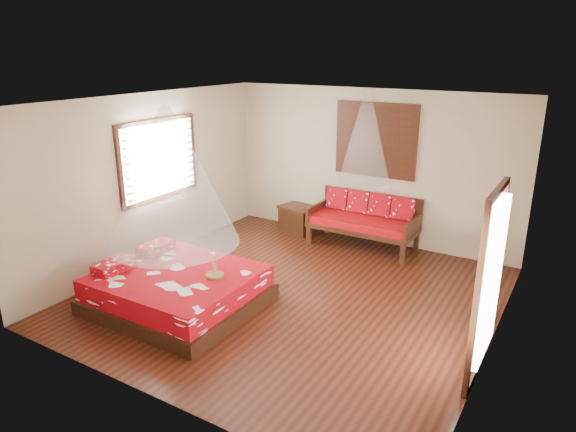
% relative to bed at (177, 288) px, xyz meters
% --- Properties ---
extents(room, '(5.54, 5.54, 2.84)m').
position_rel_bed_xyz_m(room, '(1.24, 1.10, 1.15)').
color(room, black).
rests_on(room, ground).
extents(bed, '(2.14, 1.94, 0.64)m').
position_rel_bed_xyz_m(bed, '(0.00, 0.00, 0.00)').
color(bed, black).
rests_on(bed, floor).
extents(daybed, '(1.92, 0.85, 0.97)m').
position_rel_bed_xyz_m(daybed, '(1.34, 3.49, 0.27)').
color(daybed, black).
rests_on(daybed, floor).
extents(storage_chest, '(0.84, 0.70, 0.51)m').
position_rel_bed_xyz_m(storage_chest, '(-0.07, 3.55, 0.00)').
color(storage_chest, black).
rests_on(storage_chest, floor).
extents(shutter_panel, '(1.52, 0.06, 1.32)m').
position_rel_bed_xyz_m(shutter_panel, '(1.34, 3.82, 1.65)').
color(shutter_panel, black).
rests_on(shutter_panel, wall_back).
extents(window_left, '(0.10, 1.74, 1.34)m').
position_rel_bed_xyz_m(window_left, '(-1.47, 1.30, 1.45)').
color(window_left, black).
rests_on(window_left, wall_left).
extents(glazed_door, '(0.08, 1.02, 2.16)m').
position_rel_bed_xyz_m(glazed_door, '(3.96, 0.50, 0.82)').
color(glazed_door, black).
rests_on(glazed_door, floor).
extents(wine_tray, '(0.26, 0.26, 0.21)m').
position_rel_bed_xyz_m(wine_tray, '(0.54, 0.19, 0.30)').
color(wine_tray, brown).
rests_on(wine_tray, bed).
extents(mosquito_net_main, '(1.77, 1.77, 1.80)m').
position_rel_bed_xyz_m(mosquito_net_main, '(0.02, 0.00, 1.60)').
color(mosquito_net_main, silver).
rests_on(mosquito_net_main, ceiling).
extents(mosquito_net_daybed, '(0.89, 0.89, 1.50)m').
position_rel_bed_xyz_m(mosquito_net_daybed, '(1.34, 3.35, 1.75)').
color(mosquito_net_daybed, silver).
rests_on(mosquito_net_daybed, ceiling).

